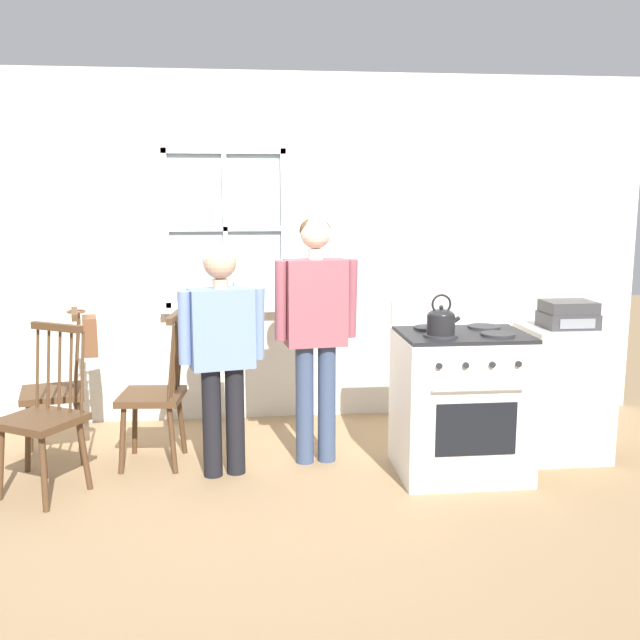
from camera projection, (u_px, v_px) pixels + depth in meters
name	position (u px, v px, depth m)	size (l,w,h in m)	color
ground_plane	(250.00, 484.00, 4.43)	(16.00, 16.00, 0.00)	#937551
wall_back	(246.00, 251.00, 5.58)	(6.40, 0.16, 2.70)	silver
chair_by_window	(56.00, 393.00, 4.79)	(0.49, 0.50, 1.02)	#4C331E
chair_near_wall	(155.00, 396.00, 4.70)	(0.44, 0.45, 1.02)	#4C331E
chair_center_cluster	(44.00, 419.00, 4.21)	(0.57, 0.56, 1.02)	#4C331E
person_elderly_left	(222.00, 339.00, 4.44)	(0.55, 0.29, 1.47)	black
person_teen_center	(316.00, 317.00, 4.65)	(0.55, 0.25, 1.63)	#384766
stove	(460.00, 402.00, 4.54)	(0.80, 0.68, 1.08)	white
kettle	(441.00, 320.00, 4.30)	(0.21, 0.17, 0.25)	black
potted_plant	(232.00, 299.00, 5.54)	(0.11, 0.11, 0.23)	beige
handbag	(89.00, 335.00, 4.80)	(0.22, 0.23, 0.31)	brown
side_counter	(562.00, 392.00, 4.86)	(0.55, 0.50, 0.90)	beige
stereo	(568.00, 315.00, 4.74)	(0.34, 0.29, 0.18)	#38383A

